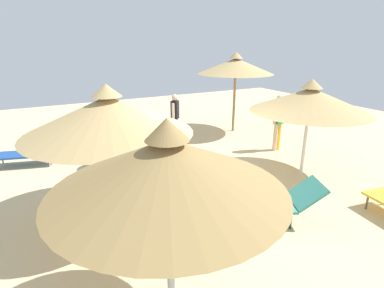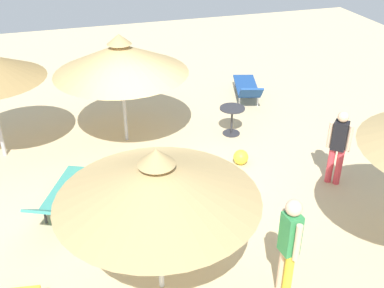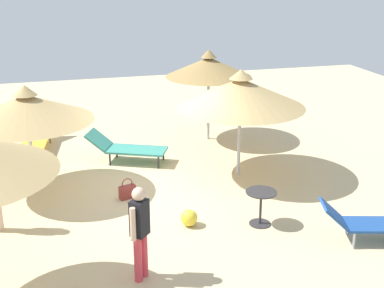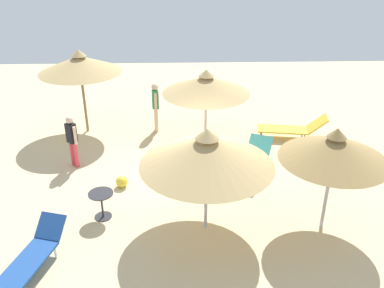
{
  "view_description": "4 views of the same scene",
  "coord_description": "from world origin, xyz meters",
  "px_view_note": "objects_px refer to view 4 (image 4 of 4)",
  "views": [
    {
      "loc": [
        5.47,
        -3.05,
        3.23
      ],
      "look_at": [
        -0.7,
        0.24,
        0.86
      ],
      "focal_mm": 28.36,
      "sensor_mm": 36.0,
      "label": 1
    },
    {
      "loc": [
        1.51,
        7.75,
        5.38
      ],
      "look_at": [
        -0.72,
        0.38,
        0.97
      ],
      "focal_mm": 43.25,
      "sensor_mm": 36.0,
      "label": 2
    },
    {
      "loc": [
        -10.78,
        2.22,
        4.87
      ],
      "look_at": [
        -0.19,
        -0.65,
        1.03
      ],
      "focal_mm": 49.32,
      "sensor_mm": 36.0,
      "label": 3
    },
    {
      "loc": [
        -0.35,
        -9.8,
        6.23
      ],
      "look_at": [
        -0.03,
        0.44,
        1.01
      ],
      "focal_mm": 38.91,
      "sensor_mm": 36.0,
      "label": 4
    }
  ],
  "objects_px": {
    "parasol_umbrella_near_left": "(335,148)",
    "parasol_umbrella_far_right": "(80,64)",
    "lounge_chair_far_left": "(32,255)",
    "lounge_chair_edge": "(253,160)",
    "person_standing_near_right": "(72,139)",
    "side_table_round": "(102,201)",
    "lounge_chair_front": "(293,128)",
    "handbag": "(178,163)",
    "parasol_umbrella_center": "(206,85)",
    "beach_ball": "(122,182)",
    "parasol_umbrella_near_right": "(207,152)",
    "person_standing_back": "(156,104)"
  },
  "relations": [
    {
      "from": "parasol_umbrella_near_left",
      "to": "beach_ball",
      "type": "relative_size",
      "value": 7.81
    },
    {
      "from": "lounge_chair_edge",
      "to": "lounge_chair_far_left",
      "type": "height_order",
      "value": "lounge_chair_edge"
    },
    {
      "from": "parasol_umbrella_center",
      "to": "side_table_round",
      "type": "xyz_separation_m",
      "value": [
        -2.76,
        -4.24,
        -1.44
      ]
    },
    {
      "from": "lounge_chair_far_left",
      "to": "lounge_chair_edge",
      "type": "bearing_deg",
      "value": 36.21
    },
    {
      "from": "parasol_umbrella_near_left",
      "to": "parasol_umbrella_center",
      "type": "xyz_separation_m",
      "value": [
        -2.47,
        4.77,
        -0.17
      ]
    },
    {
      "from": "lounge_chair_edge",
      "to": "lounge_chair_front",
      "type": "xyz_separation_m",
      "value": [
        1.69,
        2.16,
        -0.01
      ]
    },
    {
      "from": "parasol_umbrella_near_right",
      "to": "parasol_umbrella_far_right",
      "type": "xyz_separation_m",
      "value": [
        -3.82,
        5.47,
        0.38
      ]
    },
    {
      "from": "parasol_umbrella_near_right",
      "to": "side_table_round",
      "type": "xyz_separation_m",
      "value": [
        -2.49,
        0.45,
        -1.54
      ]
    },
    {
      "from": "person_standing_near_right",
      "to": "beach_ball",
      "type": "bearing_deg",
      "value": -38.29
    },
    {
      "from": "person_standing_near_right",
      "to": "parasol_umbrella_near_left",
      "type": "bearing_deg",
      "value": -25.44
    },
    {
      "from": "person_standing_back",
      "to": "person_standing_near_right",
      "type": "height_order",
      "value": "person_standing_back"
    },
    {
      "from": "parasol_umbrella_near_right",
      "to": "side_table_round",
      "type": "relative_size",
      "value": 4.29
    },
    {
      "from": "parasol_umbrella_near_left",
      "to": "lounge_chair_edge",
      "type": "xyz_separation_m",
      "value": [
        -1.23,
        2.55,
        -1.69
      ]
    },
    {
      "from": "parasol_umbrella_near_left",
      "to": "side_table_round",
      "type": "distance_m",
      "value": 5.5
    },
    {
      "from": "handbag",
      "to": "beach_ball",
      "type": "distance_m",
      "value": 1.82
    },
    {
      "from": "side_table_round",
      "to": "parasol_umbrella_center",
      "type": "bearing_deg",
      "value": 56.95
    },
    {
      "from": "person_standing_near_right",
      "to": "handbag",
      "type": "relative_size",
      "value": 3.44
    },
    {
      "from": "lounge_chair_far_left",
      "to": "side_table_round",
      "type": "height_order",
      "value": "lounge_chair_far_left"
    },
    {
      "from": "lounge_chair_far_left",
      "to": "parasol_umbrella_center",
      "type": "bearing_deg",
      "value": 56.95
    },
    {
      "from": "lounge_chair_edge",
      "to": "person_standing_back",
      "type": "relative_size",
      "value": 1.21
    },
    {
      "from": "lounge_chair_far_left",
      "to": "beach_ball",
      "type": "xyz_separation_m",
      "value": [
        1.43,
        3.09,
        -0.21
      ]
    },
    {
      "from": "beach_ball",
      "to": "handbag",
      "type": "bearing_deg",
      "value": 31.9
    },
    {
      "from": "lounge_chair_front",
      "to": "beach_ball",
      "type": "bearing_deg",
      "value": -152.24
    },
    {
      "from": "lounge_chair_edge",
      "to": "parasol_umbrella_center",
      "type": "bearing_deg",
      "value": 119.29
    },
    {
      "from": "lounge_chair_front",
      "to": "beach_ball",
      "type": "height_order",
      "value": "lounge_chair_front"
    },
    {
      "from": "parasol_umbrella_far_right",
      "to": "lounge_chair_front",
      "type": "bearing_deg",
      "value": -6.74
    },
    {
      "from": "parasol_umbrella_far_right",
      "to": "lounge_chair_front",
      "type": "distance_m",
      "value": 7.35
    },
    {
      "from": "lounge_chair_edge",
      "to": "person_standing_back",
      "type": "distance_m",
      "value": 4.17
    },
    {
      "from": "beach_ball",
      "to": "lounge_chair_far_left",
      "type": "bearing_deg",
      "value": -114.9
    },
    {
      "from": "parasol_umbrella_near_left",
      "to": "parasol_umbrella_far_right",
      "type": "relative_size",
      "value": 0.89
    },
    {
      "from": "parasol_umbrella_near_right",
      "to": "parasol_umbrella_center",
      "type": "distance_m",
      "value": 4.7
    },
    {
      "from": "person_standing_back",
      "to": "handbag",
      "type": "bearing_deg",
      "value": -73.79
    },
    {
      "from": "parasol_umbrella_near_right",
      "to": "lounge_chair_far_left",
      "type": "xyz_separation_m",
      "value": [
        -3.62,
        -1.29,
        -1.64
      ]
    },
    {
      "from": "parasol_umbrella_near_left",
      "to": "person_standing_back",
      "type": "distance_m",
      "value": 6.95
    },
    {
      "from": "parasol_umbrella_near_left",
      "to": "person_standing_near_right",
      "type": "relative_size",
      "value": 1.61
    },
    {
      "from": "lounge_chair_far_left",
      "to": "parasol_umbrella_near_left",
      "type": "bearing_deg",
      "value": 10.82
    },
    {
      "from": "person_standing_near_right",
      "to": "side_table_round",
      "type": "height_order",
      "value": "person_standing_near_right"
    },
    {
      "from": "lounge_chair_edge",
      "to": "lounge_chair_far_left",
      "type": "relative_size",
      "value": 1.0
    },
    {
      "from": "parasol_umbrella_center",
      "to": "beach_ball",
      "type": "distance_m",
      "value": 4.18
    },
    {
      "from": "parasol_umbrella_far_right",
      "to": "lounge_chair_edge",
      "type": "distance_m",
      "value": 6.44
    },
    {
      "from": "lounge_chair_edge",
      "to": "person_standing_near_right",
      "type": "relative_size",
      "value": 1.32
    },
    {
      "from": "parasol_umbrella_near_right",
      "to": "lounge_chair_edge",
      "type": "height_order",
      "value": "parasol_umbrella_near_right"
    },
    {
      "from": "person_standing_back",
      "to": "beach_ball",
      "type": "distance_m",
      "value": 3.77
    },
    {
      "from": "parasol_umbrella_near_left",
      "to": "lounge_chair_front",
      "type": "relative_size",
      "value": 1.11
    },
    {
      "from": "lounge_chair_front",
      "to": "handbag",
      "type": "height_order",
      "value": "lounge_chair_front"
    },
    {
      "from": "parasol_umbrella_center",
      "to": "handbag",
      "type": "relative_size",
      "value": 6.07
    },
    {
      "from": "parasol_umbrella_near_left",
      "to": "lounge_chair_far_left",
      "type": "distance_m",
      "value": 6.7
    },
    {
      "from": "lounge_chair_far_left",
      "to": "side_table_round",
      "type": "distance_m",
      "value": 2.08
    },
    {
      "from": "parasol_umbrella_near_left",
      "to": "beach_ball",
      "type": "distance_m",
      "value": 5.62
    },
    {
      "from": "lounge_chair_far_left",
      "to": "beach_ball",
      "type": "height_order",
      "value": "lounge_chair_far_left"
    }
  ]
}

